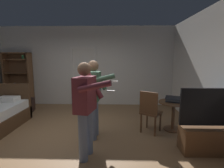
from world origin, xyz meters
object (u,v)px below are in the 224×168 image
at_px(tv_flatscreen, 210,134).
at_px(laptop, 173,100).
at_px(bookshelf, 19,77).
at_px(suitcase_dark, 25,105).
at_px(side_table, 173,111).
at_px(person_blue_shirt, 86,104).
at_px(bottle_on_table, 181,98).
at_px(person_striped_shirt, 94,94).
at_px(wooden_chair, 150,110).

height_order(tv_flatscreen, laptop, tv_flatscreen).
distance_m(bookshelf, suitcase_dark, 1.24).
height_order(bookshelf, suitcase_dark, bookshelf).
bearing_deg(suitcase_dark, side_table, -25.62).
xyz_separation_m(bookshelf, tv_flatscreen, (5.28, -3.06, -0.68)).
bearing_deg(side_table, bookshelf, 157.22).
xyz_separation_m(bookshelf, person_blue_shirt, (3.04, -3.27, -0.07)).
distance_m(laptop, bottle_on_table, 0.20).
height_order(side_table, person_blue_shirt, person_blue_shirt).
distance_m(side_table, person_striped_shirt, 1.96).
distance_m(laptop, wooden_chair, 0.61).
distance_m(bottle_on_table, person_striped_shirt, 2.03).
bearing_deg(laptop, wooden_chair, -165.00).
height_order(bookshelf, person_striped_shirt, bookshelf).
distance_m(side_table, laptop, 0.28).
relative_size(bookshelf, wooden_chair, 1.94).
xyz_separation_m(person_blue_shirt, suitcase_dark, (-2.47, 2.54, -0.75)).
distance_m(bottle_on_table, wooden_chair, 0.79).
bearing_deg(bookshelf, wooden_chair, -27.55).
relative_size(wooden_chair, person_striped_shirt, 0.59).
bearing_deg(side_table, suitcase_dark, 162.98).
height_order(laptop, person_blue_shirt, person_blue_shirt).
relative_size(side_table, bottle_on_table, 2.75).
bearing_deg(wooden_chair, laptop, 15.00).
relative_size(bottle_on_table, wooden_chair, 0.26).
xyz_separation_m(bookshelf, bottle_on_table, (5.07, -2.15, -0.23)).
distance_m(laptop, person_striped_shirt, 1.86).
xyz_separation_m(tv_flatscreen, person_striped_shirt, (-2.20, 0.55, 0.62)).
bearing_deg(bottle_on_table, person_striped_shirt, -169.82).
xyz_separation_m(person_striped_shirt, suitcase_dark, (-2.51, 1.77, -0.76)).
height_order(bookshelf, bottle_on_table, bookshelf).
xyz_separation_m(laptop, person_blue_shirt, (-1.84, -1.17, 0.21)).
height_order(wooden_chair, person_striped_shirt, person_striped_shirt).
bearing_deg(wooden_chair, person_blue_shirt, -141.72).
bearing_deg(bookshelf, suitcase_dark, -52.42).
xyz_separation_m(tv_flatscreen, laptop, (-0.40, 0.95, 0.40)).
distance_m(tv_flatscreen, bottle_on_table, 1.04).
height_order(wooden_chair, suitcase_dark, wooden_chair).
relative_size(bottle_on_table, suitcase_dark, 0.48).
bearing_deg(side_table, tv_flatscreen, -70.16).
relative_size(person_blue_shirt, suitcase_dark, 3.14).
bearing_deg(side_table, person_striped_shirt, -166.69).
distance_m(bookshelf, bottle_on_table, 5.51).
bearing_deg(laptop, side_table, 40.67).
relative_size(side_table, person_blue_shirt, 0.42).
distance_m(tv_flatscreen, side_table, 1.06).
bearing_deg(bookshelf, bottle_on_table, -22.99).
bearing_deg(wooden_chair, side_table, 17.42).
xyz_separation_m(side_table, laptop, (-0.05, -0.04, 0.27)).
distance_m(side_table, person_blue_shirt, 2.29).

